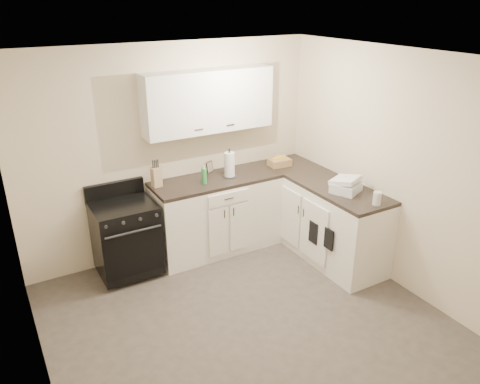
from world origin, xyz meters
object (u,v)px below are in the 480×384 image
stove (126,238)px  paper_towel (229,165)px  countertop_grill (346,187)px  knife_block (156,177)px  wicker_basket (280,162)px

stove → paper_towel: size_ratio=2.69×
stove → countertop_grill: (2.21, -1.05, 0.53)m
countertop_grill → knife_block: bearing=122.1°
stove → countertop_grill: countertop_grill is taller
paper_towel → knife_block: bearing=170.9°
wicker_basket → countertop_grill: 1.09m
paper_towel → wicker_basket: 0.75m
stove → wicker_basket: bearing=0.6°
paper_towel → countertop_grill: 1.38m
wicker_basket → countertop_grill: size_ratio=0.92×
countertop_grill → wicker_basket: bearing=74.3°
knife_block → paper_towel: size_ratio=0.75×
stove → knife_block: knife_block is taller
knife_block → wicker_basket: size_ratio=0.84×
knife_block → wicker_basket: knife_block is taller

